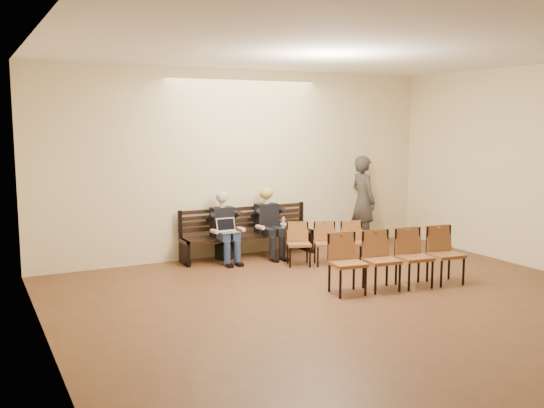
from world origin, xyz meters
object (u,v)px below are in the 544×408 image
at_px(bench, 248,246).
at_px(seated_man, 224,228).
at_px(water_bottle, 283,229).
at_px(chair_row_front, 326,244).
at_px(chair_row_back, 398,259).
at_px(bag, 227,251).
at_px(seated_woman, 269,225).
at_px(passerby, 363,194).
at_px(laptop, 229,233).

distance_m(bench, seated_man, 0.67).
bearing_deg(bench, water_bottle, -36.78).
bearing_deg(bench, chair_row_front, -50.40).
relative_size(bench, chair_row_back, 1.18).
bearing_deg(chair_row_back, bag, 123.75).
xyz_separation_m(seated_man, seated_woman, (0.90, 0.00, -0.01)).
height_order(bag, passerby, passerby).
bearing_deg(seated_woman, bag, 163.93).
relative_size(seated_man, water_bottle, 5.77).
bearing_deg(bench, bag, 165.86).
xyz_separation_m(seated_woman, water_bottle, (0.16, -0.28, -0.05)).
distance_m(seated_woman, passerby, 2.22).
relative_size(chair_row_front, chair_row_back, 0.63).
bearing_deg(seated_woman, seated_man, 180.00).
xyz_separation_m(seated_woman, chair_row_back, (0.77, -2.85, -0.15)).
height_order(bench, passerby, passerby).
bearing_deg(laptop, bag, 70.06).
xyz_separation_m(seated_woman, laptop, (-0.91, -0.24, -0.03)).
bearing_deg(seated_woman, chair_row_front, -60.12).
distance_m(water_bottle, bag, 1.13).
relative_size(bag, passerby, 0.18).
height_order(bench, chair_row_front, chair_row_front).
relative_size(laptop, bag, 0.92).
xyz_separation_m(seated_man, chair_row_back, (1.67, -2.85, -0.16)).
bearing_deg(laptop, chair_row_front, -30.27).
relative_size(passerby, chair_row_front, 1.54).
bearing_deg(passerby, chair_row_back, 155.32).
height_order(seated_woman, chair_row_front, seated_woman).
xyz_separation_m(laptop, bag, (0.15, 0.46, -0.44)).
bearing_deg(chair_row_back, laptop, 130.01).
xyz_separation_m(bench, seated_man, (-0.53, -0.12, 0.39)).
bearing_deg(seated_man, bag, 58.01).
bearing_deg(bag, water_bottle, -28.17).
distance_m(seated_man, seated_woman, 0.90).
bearing_deg(chair_row_back, water_bottle, 110.46).
height_order(seated_man, chair_row_front, seated_man).
bearing_deg(seated_woman, water_bottle, -59.31).
bearing_deg(passerby, bench, 88.99).
height_order(passerby, chair_row_front, passerby).
distance_m(seated_woman, bag, 0.92).
relative_size(seated_woman, water_bottle, 5.67).
height_order(bench, chair_row_back, chair_row_back).
distance_m(bag, chair_row_front, 1.89).
relative_size(bench, chair_row_front, 1.88).
distance_m(laptop, water_bottle, 1.08).
bearing_deg(water_bottle, bag, 151.83).
distance_m(water_bottle, passerby, 2.09).
relative_size(bench, water_bottle, 12.18).
xyz_separation_m(laptop, chair_row_back, (1.69, -2.61, -0.13)).
bearing_deg(water_bottle, seated_woman, 120.69).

